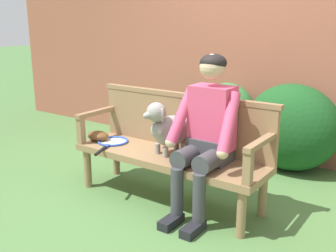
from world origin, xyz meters
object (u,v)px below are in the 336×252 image
at_px(garden_bench, 168,160).
at_px(tennis_racket, 112,142).
at_px(dog_on_bench, 167,128).
at_px(baseball_glove, 98,136).
at_px(person_seated, 207,131).

relative_size(garden_bench, tennis_racket, 3.02).
height_order(dog_on_bench, baseball_glove, dog_on_bench).
distance_m(dog_on_bench, baseball_glove, 0.80).
relative_size(garden_bench, dog_on_bench, 3.75).
bearing_deg(person_seated, dog_on_bench, 178.16).
height_order(garden_bench, dog_on_bench, dog_on_bench).
relative_size(tennis_racket, baseball_glove, 2.63).
bearing_deg(baseball_glove, garden_bench, 3.09).
bearing_deg(baseball_glove, person_seated, 0.94).
xyz_separation_m(garden_bench, baseball_glove, (-0.78, -0.06, 0.10)).
distance_m(garden_bench, dog_on_bench, 0.29).
distance_m(garden_bench, baseball_glove, 0.79).
bearing_deg(person_seated, tennis_racket, -178.18).
bearing_deg(tennis_racket, garden_bench, 4.30).
xyz_separation_m(tennis_racket, baseball_glove, (-0.17, -0.01, 0.04)).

